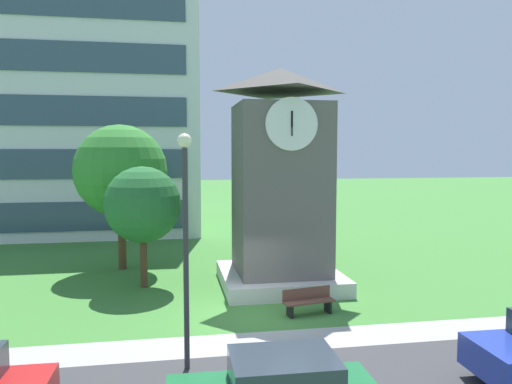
% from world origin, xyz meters
% --- Properties ---
extents(ground_plane, '(160.00, 160.00, 0.00)m').
position_xyz_m(ground_plane, '(0.00, 0.00, 0.00)').
color(ground_plane, '#3D7A33').
extents(kerb_strip, '(120.00, 1.60, 0.01)m').
position_xyz_m(kerb_strip, '(0.00, -2.19, 0.00)').
color(kerb_strip, '#9E9E99').
rests_on(kerb_strip, ground).
extents(office_building, '(20.91, 11.24, 16.00)m').
position_xyz_m(office_building, '(-11.33, 20.93, 8.00)').
color(office_building, silver).
rests_on(office_building, ground).
extents(clock_tower, '(4.84, 4.84, 8.91)m').
position_xyz_m(clock_tower, '(1.68, 3.71, 3.93)').
color(clock_tower, '#605B56').
rests_on(clock_tower, ground).
extents(park_bench, '(1.86, 0.81, 0.88)m').
position_xyz_m(park_bench, '(1.84, -0.01, 0.46)').
color(park_bench, brown).
rests_on(park_bench, ground).
extents(street_lamp, '(0.36, 0.36, 6.01)m').
position_xyz_m(street_lamp, '(-2.40, -3.58, 3.72)').
color(street_lamp, '#333338').
rests_on(street_lamp, ground).
extents(tree_streetside, '(3.65, 3.65, 5.44)m').
position_xyz_m(tree_streetside, '(2.85, 9.71, 3.59)').
color(tree_streetside, '#513823').
rests_on(tree_streetside, ground).
extents(tree_by_building, '(4.30, 4.30, 6.81)m').
position_xyz_m(tree_by_building, '(-5.05, 7.76, 4.65)').
color(tree_by_building, '#513823').
rests_on(tree_by_building, ground).
extents(tree_near_tower, '(3.10, 3.10, 4.97)m').
position_xyz_m(tree_near_tower, '(-3.89, 4.42, 3.40)').
color(tree_near_tower, '#513823').
rests_on(tree_near_tower, ground).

